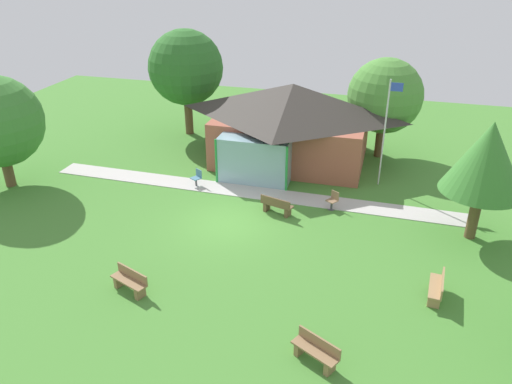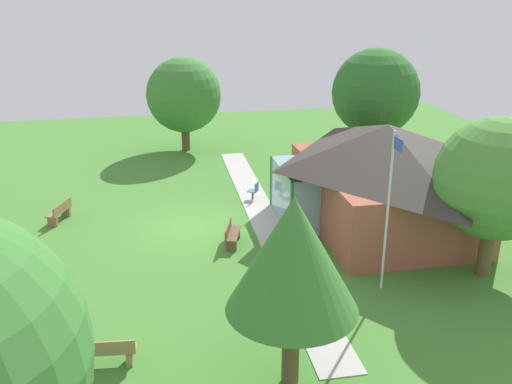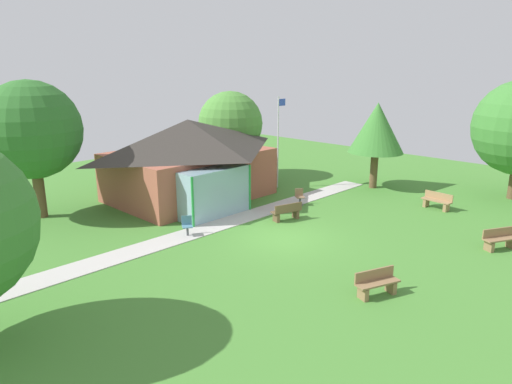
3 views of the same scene
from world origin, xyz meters
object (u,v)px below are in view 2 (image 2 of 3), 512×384
(bench_rear_near_path, at_px, (232,235))
(tree_behind_pavilion_right, at_px, (497,179))
(flagpole, at_px, (389,205))
(bench_front_center, at_px, (60,212))
(pavilion, at_px, (381,174))
(tree_east_hedge, at_px, (293,256))
(bench_lawn_far_right, at_px, (108,353))
(patio_chair_lawn_spare, at_px, (274,260))
(tree_behind_pavilion_left, at_px, (375,93))
(patio_chair_west, at_px, (254,192))
(tree_west_hedge, at_px, (184,95))

(bench_rear_near_path, height_order, tree_behind_pavilion_right, tree_behind_pavilion_right)
(flagpole, xyz_separation_m, bench_front_center, (-8.02, -11.24, -2.59))
(pavilion, distance_m, tree_east_hedge, 10.98)
(pavilion, distance_m, bench_lawn_far_right, 13.17)
(flagpole, bearing_deg, pavilion, 159.12)
(tree_behind_pavilion_right, bearing_deg, bench_rear_near_path, -116.36)
(patio_chair_lawn_spare, distance_m, tree_behind_pavilion_right, 7.94)
(patio_chair_lawn_spare, bearing_deg, tree_east_hedge, -154.78)
(patio_chair_lawn_spare, bearing_deg, bench_rear_near_path, 59.58)
(bench_lawn_far_right, height_order, tree_behind_pavilion_left, tree_behind_pavilion_left)
(bench_front_center, xyz_separation_m, tree_east_hedge, (11.97, 7.06, 3.18))
(patio_chair_lawn_spare, bearing_deg, pavilion, -24.63)
(pavilion, bearing_deg, tree_behind_pavilion_right, 21.74)
(flagpole, xyz_separation_m, tree_behind_pavilion_right, (-0.25, 3.87, 0.53))
(bench_lawn_far_right, bearing_deg, tree_east_hedge, -13.27)
(bench_rear_near_path, bearing_deg, tree_behind_pavilion_left, 147.78)
(patio_chair_lawn_spare, relative_size, tree_behind_pavilion_right, 0.15)
(patio_chair_lawn_spare, relative_size, tree_east_hedge, 0.17)
(bench_front_center, bearing_deg, tree_east_hedge, -127.86)
(pavilion, height_order, tree_behind_pavilion_right, tree_behind_pavilion_right)
(patio_chair_west, bearing_deg, bench_front_center, 126.98)
(patio_chair_west, height_order, tree_west_hedge, tree_west_hedge)
(patio_chair_lawn_spare, xyz_separation_m, tree_behind_pavilion_left, (-10.26, 7.75, 3.80))
(flagpole, relative_size, tree_west_hedge, 0.97)
(flagpole, xyz_separation_m, bench_rear_near_path, (-4.34, -4.38, -2.59))
(flagpole, height_order, tree_west_hedge, tree_west_hedge)
(tree_east_hedge, height_order, tree_west_hedge, tree_west_hedge)
(bench_rear_near_path, distance_m, tree_behind_pavilion_right, 9.72)
(pavilion, height_order, bench_rear_near_path, pavilion)
(bench_front_center, height_order, patio_chair_west, patio_chair_west)
(tree_west_hedge, bearing_deg, bench_lawn_far_right, -10.15)
(bench_rear_near_path, relative_size, patio_chair_lawn_spare, 1.82)
(bench_rear_near_path, xyz_separation_m, tree_behind_pavilion_left, (-7.87, 8.89, 3.82))
(pavilion, relative_size, tree_behind_pavilion_left, 1.39)
(bench_front_center, xyz_separation_m, bench_lawn_far_right, (10.41, 2.49, 0.00))
(patio_chair_lawn_spare, bearing_deg, tree_behind_pavilion_right, -69.21)
(patio_chair_west, bearing_deg, tree_east_hedge, -155.68)
(bench_rear_near_path, xyz_separation_m, tree_behind_pavilion_right, (4.09, 8.25, 3.12))
(patio_chair_west, bearing_deg, pavilion, -98.64)
(bench_front_center, distance_m, bench_rear_near_path, 7.79)
(flagpole, xyz_separation_m, tree_west_hedge, (-18.05, -5.09, 0.38))
(tree_behind_pavilion_left, bearing_deg, patio_chair_lawn_spare, -37.07)
(patio_chair_lawn_spare, distance_m, tree_west_hedge, 16.47)
(tree_west_hedge, bearing_deg, patio_chair_lawn_spare, 6.53)
(patio_chair_lawn_spare, relative_size, tree_west_hedge, 0.15)
(patio_chair_lawn_spare, bearing_deg, tree_behind_pavilion_left, -2.87)
(patio_chair_west, xyz_separation_m, tree_behind_pavilion_left, (-3.32, 7.13, 3.80))
(bench_front_center, bearing_deg, tree_west_hedge, -9.95)
(bench_lawn_far_right, distance_m, tree_behind_pavilion_left, 20.09)
(bench_rear_near_path, height_order, patio_chair_west, patio_chair_west)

